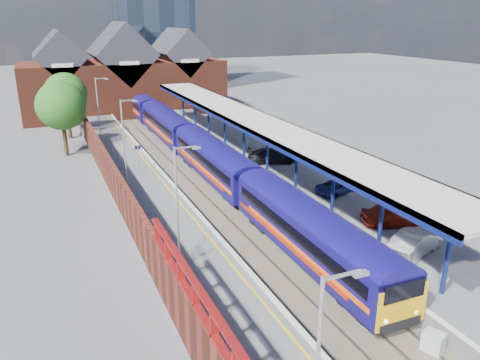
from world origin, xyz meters
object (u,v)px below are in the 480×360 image
object	(u,v)px
parked_car_red	(396,214)
parked_car_silver	(415,242)
lamp_post_d	(99,105)
platform_sign	(138,154)
lamp_post_b	(179,200)
train	(188,139)
parked_car_dark	(273,156)
parked_car_blue	(338,186)
lamp_post_c	(125,135)
relay_cabinet	(433,342)

from	to	relation	value
parked_car_red	parked_car_silver	bearing A→B (deg)	173.87
lamp_post_d	platform_sign	bearing A→B (deg)	-84.44
lamp_post_b	lamp_post_d	xyz separation A→B (m)	(0.00, 32.00, 0.00)
parked_car_red	parked_car_silver	distance (m)	4.07
train	lamp_post_b	distance (m)	25.30
train	parked_car_dark	xyz separation A→B (m)	(6.00, -8.10, -0.42)
parked_car_silver	platform_sign	bearing A→B (deg)	7.60
lamp_post_b	parked_car_blue	xyz separation A→B (m)	(14.86, 6.32, -3.45)
lamp_post_c	lamp_post_d	bearing A→B (deg)	90.00
train	platform_sign	size ratio (longest dim) A/B	26.37
parked_car_red	parked_car_silver	size ratio (longest dim) A/B	1.01
parked_car_red	parked_car_dark	size ratio (longest dim) A/B	0.93
lamp_post_c	parked_car_dark	world-z (taller)	lamp_post_c
lamp_post_c	lamp_post_b	bearing A→B (deg)	-90.00
train	parked_car_silver	bearing A→B (deg)	-79.33
train	platform_sign	bearing A→B (deg)	-137.86
train	parked_car_blue	distance (m)	18.91
lamp_post_b	parked_car_silver	bearing A→B (deg)	-17.30
parked_car_silver	relay_cabinet	distance (m)	7.77
platform_sign	relay_cabinet	bearing A→B (deg)	-75.63
train	lamp_post_d	world-z (taller)	lamp_post_d
parked_car_red	train	bearing A→B (deg)	35.26
parked_car_red	parked_car_blue	distance (m)	6.73
lamp_post_b	parked_car_dark	world-z (taller)	lamp_post_b
lamp_post_c	parked_car_dark	size ratio (longest dim) A/B	1.46
train	lamp_post_d	xyz separation A→B (m)	(-7.86, 8.12, 2.87)
lamp_post_c	parked_car_blue	bearing A→B (deg)	-33.08
lamp_post_b	relay_cabinet	size ratio (longest dim) A/B	7.00
platform_sign	parked_car_red	world-z (taller)	platform_sign
train	parked_car_silver	size ratio (longest dim) A/B	14.88
platform_sign	parked_car_silver	bearing A→B (deg)	-61.96
platform_sign	parked_car_blue	bearing A→B (deg)	-40.87
lamp_post_d	parked_car_dark	world-z (taller)	lamp_post_d
lamp_post_b	parked_car_silver	size ratio (longest dim) A/B	1.58
relay_cabinet	lamp_post_b	bearing A→B (deg)	108.37
lamp_post_d	parked_car_red	distance (m)	35.80
lamp_post_b	parked_car_red	size ratio (longest dim) A/B	1.56
lamp_post_d	parked_car_red	size ratio (longest dim) A/B	1.56
train	lamp_post_c	bearing A→B (deg)	-134.93
parked_car_red	parked_car_blue	bearing A→B (deg)	19.17
train	parked_car_blue	size ratio (longest dim) A/B	16.97
parked_car_dark	train	bearing A→B (deg)	55.25
parked_car_silver	relay_cabinet	size ratio (longest dim) A/B	4.43
parked_car_silver	lamp_post_d	bearing A→B (deg)	-0.45
lamp_post_d	parked_car_silver	distance (m)	38.54
parked_car_dark	parked_car_blue	xyz separation A→B (m)	(1.00, -9.46, -0.16)
train	parked_car_red	bearing A→B (deg)	-73.91
train	parked_car_red	world-z (taller)	train
train	parked_car_dark	size ratio (longest dim) A/B	13.74
lamp_post_d	parked_car_red	bearing A→B (deg)	-65.37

